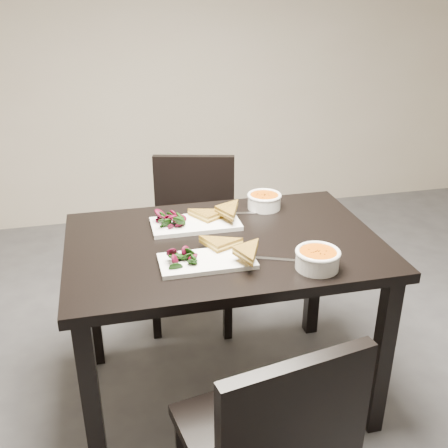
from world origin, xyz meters
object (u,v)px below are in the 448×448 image
at_px(chair_near, 271,442).
at_px(soup_bowl_near, 318,258).
at_px(soup_bowl_far, 264,200).
at_px(plate_near, 207,261).
at_px(table, 224,263).
at_px(chair_far, 194,230).
at_px(plate_far, 196,224).

height_order(chair_near, soup_bowl_near, chair_near).
distance_m(chair_near, soup_bowl_far, 1.10).
bearing_deg(plate_near, chair_near, -84.04).
bearing_deg(soup_bowl_near, table, 133.13).
bearing_deg(chair_near, table, 76.55).
bearing_deg(plate_near, chair_far, 83.41).
bearing_deg(chair_far, soup_bowl_far, -44.04).
xyz_separation_m(chair_far, soup_bowl_near, (0.27, -0.96, 0.31)).
bearing_deg(chair_near, soup_bowl_far, 63.92).
bearing_deg(chair_far, plate_near, -82.40).
bearing_deg(chair_far, table, -75.49).
bearing_deg(table, chair_far, 90.32).
distance_m(chair_near, plate_far, 0.94).
distance_m(plate_near, soup_bowl_far, 0.55).
relative_size(chair_far, soup_bowl_near, 5.41).
distance_m(table, soup_bowl_far, 0.39).
bearing_deg(soup_bowl_far, table, -132.17).
xyz_separation_m(chair_near, chair_far, (0.04, 1.42, 0.00)).
bearing_deg(soup_bowl_far, chair_far, 121.76).
xyz_separation_m(table, soup_bowl_near, (0.27, -0.28, 0.14)).
bearing_deg(plate_far, chair_far, 81.33).
bearing_deg(soup_bowl_near, chair_far, 105.73).
distance_m(chair_near, chair_far, 1.42).
bearing_deg(soup_bowl_far, chair_near, -105.68).
height_order(chair_far, soup_bowl_far, chair_far).
xyz_separation_m(soup_bowl_near, plate_far, (-0.35, 0.44, -0.03)).
height_order(chair_near, chair_far, same).
xyz_separation_m(table, soup_bowl_far, (0.24, 0.27, 0.14)).
height_order(plate_near, plate_far, plate_far).
relative_size(table, chair_near, 1.41).
xyz_separation_m(chair_far, plate_far, (-0.08, -0.52, 0.27)).
xyz_separation_m(plate_near, soup_bowl_near, (0.37, -0.12, 0.03)).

